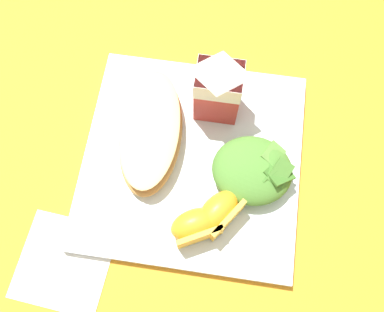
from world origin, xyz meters
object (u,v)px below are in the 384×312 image
Objects in this scene: green_salad_pile at (253,170)px; milk_carton at (218,86)px; white_plate at (192,161)px; paper_napkin at (64,262)px; orange_wedge_front at (196,226)px; cheesy_pizza_bread at (151,132)px; orange_wedge_middle at (219,212)px.

milk_carton is (-0.06, 0.09, 0.04)m from green_salad_pile.
white_plate reaches higher than paper_napkin.
orange_wedge_front is (-0.00, -0.17, -0.04)m from milk_carton.
green_salad_pile is 0.93× the size of milk_carton.
white_plate is 1.61× the size of cheesy_pizza_bread.
cheesy_pizza_bread reaches higher than paper_napkin.
paper_napkin is (-0.16, -0.23, -0.07)m from milk_carton.
milk_carton reaches higher than green_salad_pile.
orange_wedge_middle is (0.03, 0.02, 0.00)m from orange_wedge_front.
milk_carton is at bearing 122.51° from green_salad_pile.
cheesy_pizza_bread is 1.58× the size of milk_carton.
orange_wedge_middle is at bearing 38.27° from orange_wedge_front.
orange_wedge_front is 0.64× the size of paper_napkin.
white_plate is 2.73× the size of green_salad_pile.
milk_carton is 1.00× the size of paper_napkin.
green_salad_pile is (0.13, -0.03, 0.00)m from cheesy_pizza_bread.
milk_carton reaches higher than orange_wedge_middle.
orange_wedge_middle is (0.02, -0.15, -0.04)m from milk_carton.
green_salad_pile reaches higher than cheesy_pizza_bread.
milk_carton is 1.58× the size of orange_wedge_middle.
white_plate is at bearing 171.89° from green_salad_pile.
orange_wedge_middle is (-0.03, -0.06, -0.00)m from green_salad_pile.
green_salad_pile reaches higher than orange_wedge_middle.
milk_carton reaches higher than white_plate.
orange_wedge_front is (0.07, -0.11, 0.00)m from cheesy_pizza_bread.
orange_wedge_front is (-0.06, -0.08, -0.00)m from green_salad_pile.
orange_wedge_front reaches higher than cheesy_pizza_bread.
paper_napkin is at bearing -124.59° from milk_carton.
milk_carton is 0.15m from orange_wedge_middle.
milk_carton is at bearing 35.52° from cheesy_pizza_bread.
orange_wedge_front is (0.02, -0.09, 0.03)m from white_plate.
cheesy_pizza_bread is at bearing 166.39° from green_salad_pile.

